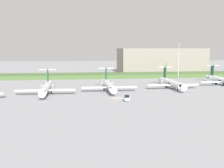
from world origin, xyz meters
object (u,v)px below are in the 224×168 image
(regional_jet_fifth, at_px, (222,80))
(baggage_tug, at_px, (127,98))
(regional_jet_third, at_px, (109,85))
(antenna_mast, at_px, (178,63))
(safety_cone_front_marker, at_px, (113,99))
(regional_jet_second, at_px, (46,88))
(regional_jet_fourth, at_px, (172,83))

(regional_jet_fifth, distance_m, baggage_tug, 65.09)
(regional_jet_third, relative_size, antenna_mast, 1.43)
(baggage_tug, height_order, safety_cone_front_marker, baggage_tug)
(regional_jet_fifth, distance_m, antenna_mast, 35.47)
(regional_jet_second, relative_size, antenna_mast, 1.43)
(regional_jet_second, bearing_deg, regional_jet_fifth, 12.46)
(regional_jet_second, relative_size, regional_jet_fifth, 1.00)
(regional_jet_fourth, height_order, antenna_mast, antenna_mast)
(regional_jet_second, bearing_deg, baggage_tug, -34.93)
(regional_jet_third, xyz_separation_m, safety_cone_front_marker, (-1.01, -21.23, -2.26))
(regional_jet_second, bearing_deg, regional_jet_third, 11.34)
(antenna_mast, relative_size, baggage_tug, 6.78)
(regional_jet_fourth, relative_size, baggage_tug, 9.69)
(antenna_mast, xyz_separation_m, safety_cone_front_marker, (-47.06, -67.53, -8.76))
(antenna_mast, height_order, baggage_tug, antenna_mast)
(baggage_tug, distance_m, safety_cone_front_marker, 5.65)
(regional_jet_fifth, relative_size, antenna_mast, 1.43)
(safety_cone_front_marker, bearing_deg, regional_jet_fifth, 30.88)
(regional_jet_second, xyz_separation_m, regional_jet_third, (25.32, 5.08, 0.00))
(regional_jet_fourth, xyz_separation_m, safety_cone_front_marker, (-29.50, -25.69, -2.26))
(regional_jet_second, bearing_deg, regional_jet_fourth, 10.04)
(regional_jet_second, distance_m, antenna_mast, 88.17)
(baggage_tug, bearing_deg, regional_jet_third, 97.22)
(regional_jet_third, height_order, regional_jet_fourth, same)
(baggage_tug, bearing_deg, regional_jet_fourth, 49.27)
(regional_jet_fifth, xyz_separation_m, baggage_tug, (-52.91, -37.87, -1.53))
(regional_jet_fourth, distance_m, baggage_tug, 38.85)
(regional_jet_fourth, bearing_deg, regional_jet_second, -169.96)
(regional_jet_third, relative_size, baggage_tug, 9.69)
(regional_jet_third, xyz_separation_m, antenna_mast, (46.04, 46.30, 6.50))
(regional_jet_fifth, relative_size, baggage_tug, 9.69)
(regional_jet_fourth, distance_m, antenna_mast, 45.84)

